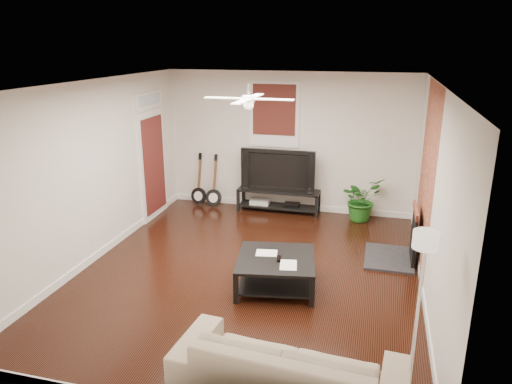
# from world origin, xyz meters

# --- Properties ---
(room) EXTENTS (5.01, 6.01, 2.81)m
(room) POSITION_xyz_m (0.00, 0.00, 1.40)
(room) COLOR black
(room) RESTS_ON ground
(brick_accent) EXTENTS (0.02, 2.20, 2.80)m
(brick_accent) POSITION_xyz_m (2.49, 1.00, 1.40)
(brick_accent) COLOR brown
(brick_accent) RESTS_ON floor
(fireplace) EXTENTS (0.80, 1.10, 0.92)m
(fireplace) POSITION_xyz_m (2.20, 1.00, 0.46)
(fireplace) COLOR black
(fireplace) RESTS_ON floor
(window_back) EXTENTS (1.00, 0.06, 1.30)m
(window_back) POSITION_xyz_m (-0.30, 2.97, 1.95)
(window_back) COLOR #3A170F
(window_back) RESTS_ON wall_back
(door_left) EXTENTS (0.08, 1.00, 2.50)m
(door_left) POSITION_xyz_m (-2.46, 1.90, 1.25)
(door_left) COLOR white
(door_left) RESTS_ON wall_left
(tv_stand) EXTENTS (1.67, 0.44, 0.47)m
(tv_stand) POSITION_xyz_m (-0.15, 2.78, 0.23)
(tv_stand) COLOR black
(tv_stand) RESTS_ON floor
(tv) EXTENTS (1.49, 0.20, 0.86)m
(tv) POSITION_xyz_m (-0.15, 2.80, 0.89)
(tv) COLOR black
(tv) RESTS_ON tv_stand
(coffee_table) EXTENTS (1.23, 1.23, 0.45)m
(coffee_table) POSITION_xyz_m (0.48, -0.33, 0.23)
(coffee_table) COLOR black
(coffee_table) RESTS_ON floor
(sofa) EXTENTS (2.31, 1.06, 0.66)m
(sofa) POSITION_xyz_m (1.07, -2.47, 0.33)
(sofa) COLOR #C0B090
(sofa) RESTS_ON floor
(floor_lamp) EXTENTS (0.33, 0.33, 1.83)m
(floor_lamp) POSITION_xyz_m (2.20, -2.37, 0.92)
(floor_lamp) COLOR white
(floor_lamp) RESTS_ON floor
(potted_plant) EXTENTS (1.01, 1.01, 0.85)m
(potted_plant) POSITION_xyz_m (1.51, 2.70, 0.43)
(potted_plant) COLOR #1E5D1A
(potted_plant) RESTS_ON floor
(guitar_left) EXTENTS (0.38, 0.30, 1.11)m
(guitar_left) POSITION_xyz_m (-1.88, 2.75, 0.56)
(guitar_left) COLOR black
(guitar_left) RESTS_ON floor
(guitar_right) EXTENTS (0.36, 0.27, 1.11)m
(guitar_right) POSITION_xyz_m (-1.53, 2.72, 0.56)
(guitar_right) COLOR black
(guitar_right) RESTS_ON floor
(ceiling_fan) EXTENTS (1.24, 1.24, 0.32)m
(ceiling_fan) POSITION_xyz_m (0.00, 0.00, 2.60)
(ceiling_fan) COLOR white
(ceiling_fan) RESTS_ON ceiling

